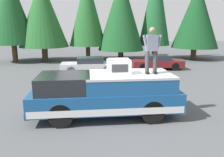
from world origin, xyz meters
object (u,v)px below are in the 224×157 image
person_on_truck_bed (152,49)px  parked_car_maroon (157,62)px  parked_car_silver (89,65)px  compressor_unit (119,66)px  pickup_truck (106,94)px

person_on_truck_bed → parked_car_maroon: person_on_truck_bed is taller
person_on_truck_bed → parked_car_maroon: size_ratio=0.41×
parked_car_silver → person_on_truck_bed: bearing=-165.6°
parked_car_silver → compressor_unit: bearing=-173.2°
person_on_truck_bed → parked_car_maroon: bearing=-18.6°
parked_car_maroon → parked_car_silver: bearing=98.8°
compressor_unit → parked_car_maroon: 10.47m
parked_car_maroon → parked_car_silver: 5.48m
pickup_truck → parked_car_maroon: bearing=-27.5°
pickup_truck → parked_car_maroon: size_ratio=1.35×
compressor_unit → person_on_truck_bed: person_on_truck_bed is taller
parked_car_maroon → parked_car_silver: size_ratio=1.00×
person_on_truck_bed → parked_car_silver: person_on_truck_bed is taller
person_on_truck_bed → parked_car_silver: (8.66, 2.22, -1.97)m
compressor_unit → parked_car_maroon: size_ratio=0.20×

